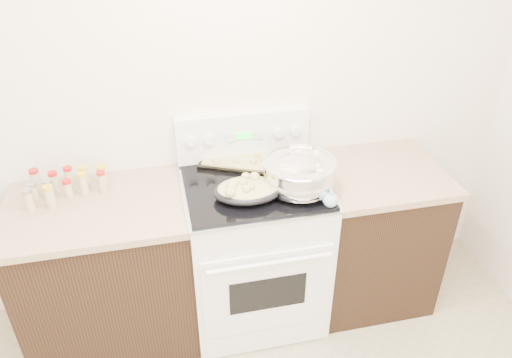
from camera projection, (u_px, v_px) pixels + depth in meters
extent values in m
cube|color=#F0E1CF|center=(176.00, 93.00, 2.68)|extent=(4.00, 0.05, 2.70)
cube|color=black|center=(110.00, 275.00, 2.80)|extent=(0.90, 0.64, 0.88)
cube|color=brown|center=(96.00, 208.00, 2.55)|extent=(0.93, 0.67, 0.04)
cube|color=black|center=(369.00, 236.00, 3.09)|extent=(0.70, 0.64, 0.88)
cube|color=brown|center=(379.00, 173.00, 2.84)|extent=(0.73, 0.67, 0.04)
cube|color=white|center=(254.00, 252.00, 2.93)|extent=(0.76, 0.66, 0.92)
cube|color=white|center=(268.00, 293.00, 2.66)|extent=(0.70, 0.01, 0.55)
cube|color=black|center=(268.00, 294.00, 2.65)|extent=(0.42, 0.01, 0.22)
cylinder|color=white|center=(270.00, 263.00, 2.50)|extent=(0.65, 0.02, 0.02)
cube|color=white|center=(267.00, 340.00, 2.86)|extent=(0.70, 0.01, 0.14)
cube|color=silver|center=(254.00, 186.00, 2.68)|extent=(0.78, 0.68, 0.01)
cube|color=black|center=(254.00, 184.00, 2.68)|extent=(0.74, 0.64, 0.01)
cube|color=white|center=(243.00, 135.00, 2.84)|extent=(0.76, 0.07, 0.28)
cylinder|color=white|center=(191.00, 142.00, 2.74)|extent=(0.06, 0.02, 0.06)
cylinder|color=white|center=(209.00, 140.00, 2.76)|extent=(0.06, 0.02, 0.06)
cylinder|color=white|center=(279.00, 133.00, 2.83)|extent=(0.06, 0.02, 0.06)
cylinder|color=white|center=(296.00, 131.00, 2.85)|extent=(0.06, 0.02, 0.06)
cube|color=#19E533|center=(244.00, 136.00, 2.80)|extent=(0.09, 0.00, 0.04)
cube|color=silver|center=(230.00, 138.00, 2.78)|extent=(0.05, 0.00, 0.05)
cube|color=silver|center=(258.00, 135.00, 2.81)|extent=(0.05, 0.00, 0.05)
ellipsoid|color=silver|center=(299.00, 177.00, 2.58)|extent=(0.47, 0.47, 0.22)
cylinder|color=silver|center=(298.00, 188.00, 2.62)|extent=(0.21, 0.21, 0.01)
torus|color=silver|center=(300.00, 162.00, 2.53)|extent=(0.38, 0.38, 0.02)
cylinder|color=silver|center=(299.00, 173.00, 2.57)|extent=(0.36, 0.36, 0.13)
cylinder|color=brown|center=(300.00, 164.00, 2.54)|extent=(0.34, 0.34, 0.00)
cube|color=beige|center=(299.00, 153.00, 2.63)|extent=(0.03, 0.03, 0.03)
cube|color=beige|center=(290.00, 168.00, 2.50)|extent=(0.05, 0.05, 0.03)
cube|color=beige|center=(290.00, 161.00, 2.55)|extent=(0.04, 0.04, 0.02)
cube|color=beige|center=(316.00, 167.00, 2.50)|extent=(0.04, 0.04, 0.03)
cube|color=beige|center=(316.00, 154.00, 2.62)|extent=(0.04, 0.04, 0.03)
cube|color=beige|center=(283.00, 171.00, 2.47)|extent=(0.03, 0.03, 0.02)
cube|color=beige|center=(293.00, 161.00, 2.56)|extent=(0.04, 0.04, 0.02)
cube|color=beige|center=(285.00, 167.00, 2.50)|extent=(0.05, 0.05, 0.03)
cube|color=beige|center=(289.00, 161.00, 2.56)|extent=(0.03, 0.03, 0.03)
cube|color=beige|center=(303.00, 165.00, 2.52)|extent=(0.04, 0.04, 0.03)
cube|color=beige|center=(320.00, 172.00, 2.47)|extent=(0.03, 0.03, 0.02)
cube|color=beige|center=(296.00, 158.00, 2.59)|extent=(0.05, 0.05, 0.03)
cube|color=beige|center=(295.00, 173.00, 2.46)|extent=(0.04, 0.04, 0.03)
ellipsoid|color=black|center=(248.00, 190.00, 2.54)|extent=(0.37, 0.27, 0.08)
ellipsoid|color=tan|center=(248.00, 189.00, 2.53)|extent=(0.34, 0.24, 0.06)
sphere|color=tan|center=(246.00, 176.00, 2.57)|extent=(0.04, 0.04, 0.04)
sphere|color=tan|center=(232.00, 187.00, 2.49)|extent=(0.05, 0.05, 0.05)
sphere|color=tan|center=(230.00, 192.00, 2.45)|extent=(0.05, 0.05, 0.05)
sphere|color=tan|center=(243.00, 182.00, 2.53)|extent=(0.05, 0.05, 0.05)
sphere|color=tan|center=(232.00, 184.00, 2.50)|extent=(0.06, 0.06, 0.06)
sphere|color=tan|center=(255.00, 177.00, 2.56)|extent=(0.05, 0.05, 0.05)
sphere|color=tan|center=(251.00, 187.00, 2.48)|extent=(0.04, 0.04, 0.04)
sphere|color=tan|center=(247.00, 189.00, 2.47)|extent=(0.04, 0.04, 0.04)
cube|color=black|center=(239.00, 159.00, 2.87)|extent=(0.49, 0.43, 0.02)
cube|color=tan|center=(239.00, 158.00, 2.86)|extent=(0.44, 0.38, 0.02)
sphere|color=tan|center=(236.00, 150.00, 2.91)|extent=(0.03, 0.03, 0.03)
sphere|color=tan|center=(246.00, 150.00, 2.92)|extent=(0.04, 0.04, 0.04)
sphere|color=tan|center=(264.00, 160.00, 2.81)|extent=(0.04, 0.04, 0.04)
sphere|color=tan|center=(256.00, 156.00, 2.85)|extent=(0.03, 0.03, 0.03)
sphere|color=tan|center=(236.00, 161.00, 2.81)|extent=(0.04, 0.04, 0.04)
sphere|color=tan|center=(253.00, 162.00, 2.79)|extent=(0.04, 0.04, 0.04)
sphere|color=tan|center=(216.00, 150.00, 2.91)|extent=(0.04, 0.04, 0.04)
sphere|color=tan|center=(253.00, 150.00, 2.91)|extent=(0.03, 0.03, 0.03)
sphere|color=tan|center=(215.00, 160.00, 2.80)|extent=(0.03, 0.03, 0.03)
sphere|color=tan|center=(217.00, 162.00, 2.79)|extent=(0.05, 0.05, 0.05)
cylinder|color=#AD714F|center=(250.00, 175.00, 2.72)|extent=(0.06, 0.24, 0.01)
sphere|color=#AD714F|center=(251.00, 186.00, 2.63)|extent=(0.04, 0.04, 0.04)
sphere|color=#81B1C0|center=(330.00, 200.00, 2.49)|extent=(0.08, 0.08, 0.08)
cylinder|color=#81B1C0|center=(331.00, 184.00, 2.57)|extent=(0.11, 0.24, 0.07)
cylinder|color=#BFB28C|center=(36.00, 182.00, 2.62)|extent=(0.05, 0.05, 0.11)
cylinder|color=#B21414|center=(33.00, 171.00, 2.59)|extent=(0.05, 0.05, 0.02)
cylinder|color=#BFB28C|center=(55.00, 183.00, 2.64)|extent=(0.04, 0.04, 0.09)
cylinder|color=#B21414|center=(52.00, 174.00, 2.61)|extent=(0.05, 0.05, 0.02)
cylinder|color=#BFB28C|center=(70.00, 179.00, 2.65)|extent=(0.04, 0.04, 0.11)
cylinder|color=#B21414|center=(67.00, 169.00, 2.62)|extent=(0.04, 0.04, 0.02)
cylinder|color=#BFB28C|center=(85.00, 178.00, 2.66)|extent=(0.05, 0.05, 0.10)
cylinder|color=gold|center=(83.00, 168.00, 2.63)|extent=(0.05, 0.05, 0.02)
cylinder|color=#BFB28C|center=(103.00, 176.00, 2.69)|extent=(0.05, 0.05, 0.10)
cylinder|color=gold|center=(101.00, 167.00, 2.65)|extent=(0.05, 0.05, 0.02)
cylinder|color=#BFB28C|center=(34.00, 193.00, 2.56)|extent=(0.04, 0.04, 0.09)
cylinder|color=#B2B2B7|center=(31.00, 185.00, 2.53)|extent=(0.04, 0.04, 0.02)
cylinder|color=#BFB28C|center=(50.00, 191.00, 2.57)|extent=(0.05, 0.05, 0.10)
cylinder|color=#B2B2B7|center=(47.00, 182.00, 2.53)|extent=(0.05, 0.05, 0.02)
cylinder|color=#BFB28C|center=(68.00, 190.00, 2.58)|extent=(0.04, 0.04, 0.09)
cylinder|color=#B21414|center=(66.00, 182.00, 2.55)|extent=(0.04, 0.04, 0.02)
cylinder|color=#BFB28C|center=(84.00, 185.00, 2.60)|extent=(0.04, 0.04, 0.11)
cylinder|color=gold|center=(81.00, 174.00, 2.56)|extent=(0.04, 0.04, 0.02)
cylinder|color=#BFB28C|center=(102.00, 183.00, 2.62)|extent=(0.04, 0.04, 0.11)
cylinder|color=#B21414|center=(100.00, 173.00, 2.58)|extent=(0.04, 0.04, 0.02)
cylinder|color=#BFB28C|center=(29.00, 201.00, 2.48)|extent=(0.04, 0.04, 0.10)
cylinder|color=#B2B2B7|center=(26.00, 191.00, 2.45)|extent=(0.05, 0.05, 0.02)
cylinder|color=#BFB28C|center=(50.00, 199.00, 2.49)|extent=(0.04, 0.04, 0.11)
cylinder|color=gold|center=(47.00, 188.00, 2.46)|extent=(0.05, 0.05, 0.02)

